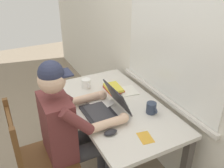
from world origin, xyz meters
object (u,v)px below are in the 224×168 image
coffee_mug_dark (151,108)px  book_stack_main (113,88)px  desk (116,114)px  wooden_chair (39,159)px  seated_person (71,126)px  laptop (107,107)px  computer_mouse (110,132)px  landscape_photo_print (145,138)px  coffee_mug_white (86,83)px

coffee_mug_dark → book_stack_main: coffee_mug_dark is taller
desk → wooden_chair: bearing=-84.3°
seated_person → laptop: seated_person is taller
laptop → wooden_chair: bearing=-90.0°
desk → laptop: laptop is taller
seated_person → book_stack_main: seated_person is taller
laptop → coffee_mug_dark: laptop is taller
seated_person → laptop: bearing=90.0°
computer_mouse → landscape_photo_print: (0.15, 0.20, -0.02)m
desk → laptop: size_ratio=3.89×
desk → wooden_chair: (0.07, -0.71, -0.15)m
landscape_photo_print → desk: bearing=-172.4°
laptop → seated_person: bearing=-90.0°
wooden_chair → book_stack_main: size_ratio=4.46×
seated_person → landscape_photo_print: seated_person is taller
laptop → coffee_mug_white: (-0.47, 0.01, -0.01)m
seated_person → laptop: size_ratio=3.75×
laptop → book_stack_main: 0.37m
seated_person → laptop: 0.31m
laptop → coffee_mug_white: 0.47m
seated_person → computer_mouse: 0.34m
book_stack_main → computer_mouse: bearing=-29.4°
computer_mouse → landscape_photo_print: computer_mouse is taller
book_stack_main → desk: bearing=-22.3°
landscape_photo_print → coffee_mug_dark: bearing=147.6°
laptop → book_stack_main: bearing=143.8°
desk → computer_mouse: bearing=-33.8°
seated_person → wooden_chair: 0.36m
wooden_chair → coffee_mug_white: (-0.47, 0.60, 0.29)m
coffee_mug_white → coffee_mug_dark: coffee_mug_dark is taller
landscape_photo_print → book_stack_main: bearing=-179.2°
desk → book_stack_main: 0.27m
desk → landscape_photo_print: 0.49m
desk → landscape_photo_print: size_ratio=9.88×
computer_mouse → coffee_mug_dark: size_ratio=0.84×
coffee_mug_dark → landscape_photo_print: coffee_mug_dark is taller
computer_mouse → landscape_photo_print: 0.25m
computer_mouse → seated_person: bearing=-141.5°
laptop → book_stack_main: (-0.30, 0.22, -0.03)m
desk → landscape_photo_print: (0.48, -0.02, 0.10)m
laptop → coffee_mug_white: laptop is taller
laptop → coffee_mug_dark: 0.36m
laptop → computer_mouse: laptop is taller
desk → wooden_chair: wooden_chair is taller
desk → seated_person: (0.07, -0.43, 0.07)m
desk → computer_mouse: 0.41m
wooden_chair → laptop: size_ratio=2.83×
desk → laptop: 0.21m
landscape_photo_print → laptop: bearing=-155.5°
seated_person → coffee_mug_white: size_ratio=9.89×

